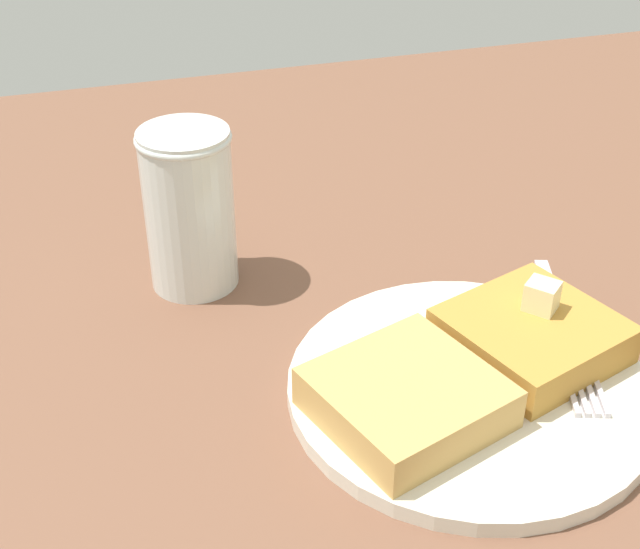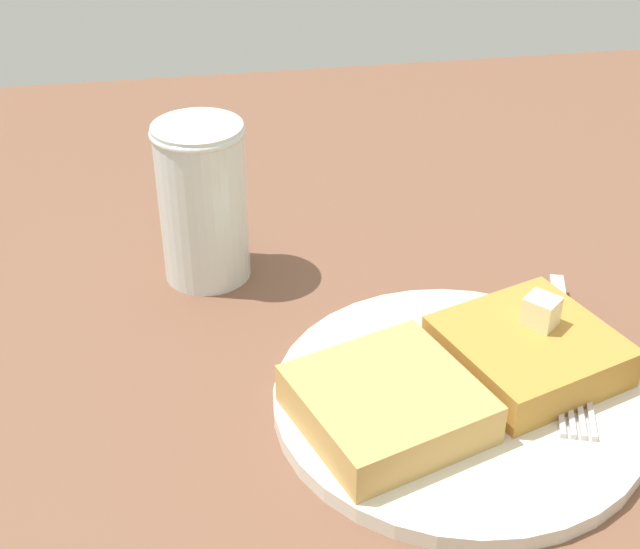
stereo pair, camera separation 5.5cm
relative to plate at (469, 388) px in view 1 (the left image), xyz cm
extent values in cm
cube|color=brown|center=(-9.69, -9.18, -1.86)|extent=(95.19, 95.19, 2.59)
cylinder|color=silver|center=(0.00, 0.00, -0.05)|extent=(21.42, 21.42, 1.02)
torus|color=navy|center=(0.00, 0.00, 0.06)|extent=(21.42, 21.42, 0.80)
cube|color=#BD8736|center=(-4.66, -1.58, 1.70)|extent=(11.59, 11.48, 2.48)
cube|color=tan|center=(4.66, 1.58, 1.70)|extent=(11.59, 11.48, 2.48)
cube|color=#F4E9B2|center=(-5.47, -2.44, 3.86)|extent=(2.47, 2.48, 1.85)
cube|color=silver|center=(-8.60, -5.63, 0.64)|extent=(3.95, 9.79, 0.36)
cube|color=silver|center=(-6.62, 0.46, 0.64)|extent=(2.96, 3.34, 0.36)
cube|color=silver|center=(-6.48, 3.57, 0.64)|extent=(1.29, 3.14, 0.36)
cube|color=silver|center=(-5.96, 3.40, 0.64)|extent=(1.29, 3.14, 0.36)
cube|color=silver|center=(-5.43, 3.23, 0.64)|extent=(1.29, 3.14, 0.36)
cube|color=silver|center=(-4.91, 3.06, 0.64)|extent=(1.29, 3.14, 0.36)
cylinder|color=#4B1D0D|center=(13.33, -16.81, 2.87)|extent=(5.57, 5.57, 6.85)
cylinder|color=silver|center=(13.33, -16.81, 5.13)|extent=(6.05, 6.05, 11.38)
torus|color=silver|center=(13.33, -16.81, 10.37)|extent=(6.31, 6.31, 0.50)
camera|label=1|loc=(19.85, 36.06, 34.07)|focal=50.00mm
camera|label=2|loc=(14.47, 37.31, 34.07)|focal=50.00mm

